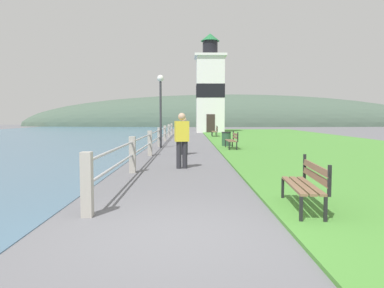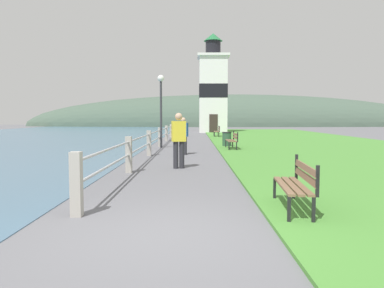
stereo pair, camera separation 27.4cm
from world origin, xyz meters
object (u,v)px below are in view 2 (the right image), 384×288
at_px(park_bench_near, 297,182).
at_px(lighthouse, 213,89).
at_px(park_bench_midway, 233,139).
at_px(person_strolling, 183,135).
at_px(trash_bin, 227,139).
at_px(park_bench_far, 217,131).
at_px(lamp_post, 161,98).
at_px(person_by_railing, 179,138).

height_order(park_bench_near, lighthouse, lighthouse).
relative_size(park_bench_midway, lighthouse, 0.17).
distance_m(person_strolling, trash_bin, 5.04).
bearing_deg(person_strolling, lighthouse, 11.65).
bearing_deg(park_bench_far, lamp_post, 72.79).
xyz_separation_m(person_strolling, lamp_post, (-1.33, 3.81, 1.84)).
height_order(park_bench_midway, lighthouse, lighthouse).
bearing_deg(park_bench_near, person_strolling, -72.53).
height_order(park_bench_far, lamp_post, lamp_post).
height_order(person_strolling, trash_bin, person_strolling).
distance_m(park_bench_midway, park_bench_far, 12.50).
xyz_separation_m(park_bench_midway, person_by_railing, (-2.48, -7.09, 0.44)).
height_order(person_strolling, person_by_railing, person_by_railing).
bearing_deg(lighthouse, lamp_post, -100.35).
bearing_deg(park_bench_far, park_bench_near, 90.95).
bearing_deg(trash_bin, lighthouse, 89.45).
relative_size(trash_bin, lamp_post, 0.21).
height_order(person_strolling, lamp_post, lamp_post).
xyz_separation_m(lighthouse, lamp_post, (-3.85, -21.06, -1.99)).
relative_size(lighthouse, person_strolling, 6.49).
relative_size(lighthouse, trash_bin, 12.87).
distance_m(person_by_railing, lamp_post, 8.59).
bearing_deg(park_bench_far, trash_bin, 90.64).
bearing_deg(lighthouse, park_bench_near, -90.35).
bearing_deg(person_by_railing, trash_bin, -28.33).
height_order(park_bench_near, park_bench_far, same).
xyz_separation_m(lighthouse, person_by_railing, (-2.53, -29.37, -3.75)).
bearing_deg(park_bench_near, person_by_railing, -63.00).
relative_size(park_bench_midway, person_by_railing, 1.00).
bearing_deg(person_strolling, park_bench_near, -149.70).
bearing_deg(lamp_post, park_bench_far, 71.55).
bearing_deg(lighthouse, park_bench_midway, -90.13).
bearing_deg(lamp_post, lighthouse, 79.65).
height_order(lighthouse, lamp_post, lighthouse).
relative_size(park_bench_near, park_bench_far, 1.03).
distance_m(park_bench_near, lighthouse, 35.24).
height_order(park_bench_near, person_by_railing, person_by_railing).
distance_m(park_bench_near, trash_bin, 14.56).
relative_size(park_bench_far, trash_bin, 2.04).
distance_m(trash_bin, lamp_post, 4.37).
distance_m(park_bench_far, lighthouse, 10.63).
relative_size(park_bench_near, park_bench_midway, 0.98).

